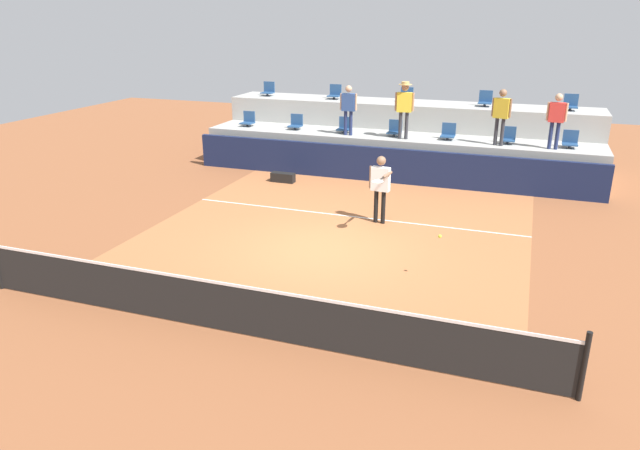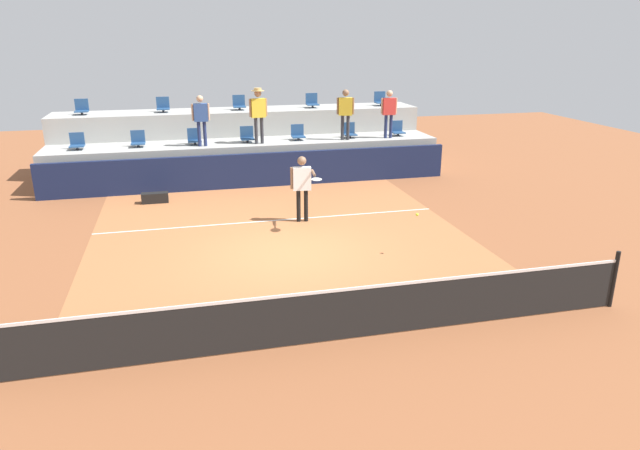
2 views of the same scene
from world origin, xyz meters
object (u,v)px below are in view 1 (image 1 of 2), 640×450
(stadium_chair_lower_mid_right, at_px, (448,133))
(stadium_chair_lower_center, at_px, (395,129))
(stadium_chair_lower_far_right, at_px, (570,141))
(tennis_ball, at_px, (440,236))
(stadium_chair_lower_left, at_px, (296,123))
(spectator_leaning_on_rail, at_px, (501,112))
(tennis_player, at_px, (380,183))
(stadium_chair_lower_mid_left, at_px, (345,126))
(stadium_chair_lower_right, at_px, (508,137))
(stadium_chair_lower_far_left, at_px, (248,120))
(stadium_chair_upper_far_right, at_px, (571,104))
(spectator_in_grey, at_px, (348,106))
(stadium_chair_upper_center, at_px, (406,96))
(spectator_in_white, at_px, (556,116))
(stadium_chair_upper_far_left, at_px, (268,90))
(stadium_chair_upper_right, at_px, (485,100))
(equipment_bag, at_px, (283,177))
(stadium_chair_upper_left, at_px, (335,93))

(stadium_chair_lower_mid_right, bearing_deg, stadium_chair_lower_center, 180.00)
(stadium_chair_lower_far_right, distance_m, tennis_ball, 8.46)
(stadium_chair_lower_left, distance_m, spectator_leaning_on_rail, 6.87)
(stadium_chair_lower_left, height_order, tennis_player, stadium_chair_lower_left)
(stadium_chair_lower_mid_left, bearing_deg, stadium_chair_lower_right, 0.00)
(tennis_player, bearing_deg, spectator_leaning_on_rail, 61.96)
(stadium_chair_lower_far_left, bearing_deg, stadium_chair_upper_far_right, 9.57)
(stadium_chair_lower_mid_left, distance_m, spectator_in_grey, 0.88)
(stadium_chair_upper_center, relative_size, spectator_in_white, 0.32)
(stadium_chair_lower_mid_left, height_order, stadium_chair_upper_far_left, stadium_chair_upper_far_left)
(stadium_chair_upper_far_left, relative_size, stadium_chair_upper_right, 1.00)
(stadium_chair_upper_center, bearing_deg, equipment_bag, -126.00)
(stadium_chair_lower_mid_right, xyz_separation_m, stadium_chair_lower_right, (1.83, 0.00, 0.00))
(stadium_chair_upper_center, relative_size, tennis_ball, 7.65)
(stadium_chair_lower_far_left, relative_size, stadium_chair_upper_center, 1.00)
(tennis_player, xyz_separation_m, tennis_ball, (1.94, -2.95, -0.12))
(stadium_chair_upper_center, distance_m, tennis_player, 7.05)
(stadium_chair_upper_left, distance_m, tennis_player, 7.82)
(spectator_leaning_on_rail, bearing_deg, stadium_chair_upper_center, 146.84)
(stadium_chair_lower_center, bearing_deg, tennis_ball, -71.15)
(stadium_chair_upper_left, bearing_deg, stadium_chair_lower_far_right, -12.62)
(spectator_in_grey, height_order, equipment_bag, spectator_in_grey)
(stadium_chair_lower_center, bearing_deg, stadium_chair_upper_far_right, 18.66)
(stadium_chair_lower_far_right, xyz_separation_m, stadium_chair_upper_center, (-5.39, 1.80, 0.85))
(stadium_chair_upper_center, height_order, stadium_chair_upper_right, same)
(tennis_player, bearing_deg, stadium_chair_lower_right, 61.44)
(stadium_chair_upper_center, bearing_deg, spectator_in_white, -24.02)
(stadium_chair_upper_left, relative_size, spectator_in_white, 0.32)
(stadium_chair_lower_mid_right, bearing_deg, stadium_chair_upper_center, 134.56)
(stadium_chair_lower_far_right, relative_size, stadium_chair_upper_left, 1.00)
(stadium_chair_lower_mid_right, bearing_deg, stadium_chair_upper_right, 62.94)
(stadium_chair_upper_far_right, xyz_separation_m, tennis_ball, (-2.59, -9.83, -1.36))
(stadium_chair_lower_mid_right, height_order, spectator_leaning_on_rail, spectator_leaning_on_rail)
(stadium_chair_lower_right, height_order, stadium_chair_upper_right, stadium_chair_upper_right)
(stadium_chair_upper_right, distance_m, spectator_leaning_on_rail, 2.28)
(stadium_chair_upper_right, bearing_deg, spectator_leaning_on_rail, -73.42)
(stadium_chair_lower_left, bearing_deg, tennis_ball, -52.12)
(stadium_chair_lower_far_left, relative_size, stadium_chair_lower_right, 1.00)
(stadium_chair_lower_left, distance_m, stadium_chair_upper_left, 2.15)
(stadium_chair_upper_center, relative_size, equipment_bag, 0.68)
(stadium_chair_lower_far_left, distance_m, tennis_ball, 11.41)
(stadium_chair_lower_mid_left, xyz_separation_m, stadium_chair_upper_center, (1.70, 1.80, 0.85))
(stadium_chair_upper_left, relative_size, tennis_ball, 7.65)
(stadium_chair_upper_far_left, relative_size, spectator_in_white, 0.32)
(stadium_chair_lower_left, relative_size, stadium_chair_upper_far_left, 1.00)
(stadium_chair_lower_mid_left, distance_m, tennis_ball, 9.21)
(stadium_chair_lower_center, distance_m, stadium_chair_lower_right, 3.57)
(stadium_chair_lower_far_right, relative_size, equipment_bag, 0.68)
(stadium_chair_upper_far_left, height_order, spectator_leaning_on_rail, spectator_leaning_on_rail)
(stadium_chair_lower_right, relative_size, stadium_chair_upper_far_right, 1.00)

